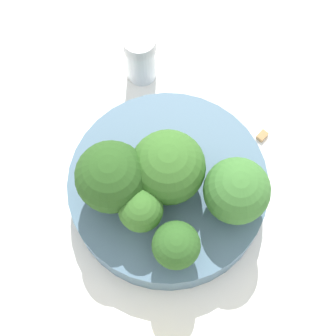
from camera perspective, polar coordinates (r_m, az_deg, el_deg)
ground_plane at (r=0.51m, az=0.00°, el=-2.79°), size 3.00×3.00×0.00m
bowl at (r=0.49m, az=0.00°, el=-2.14°), size 0.17×0.17×0.04m
broccoli_floret_0 at (r=0.44m, az=-0.34°, el=0.66°), size 0.06×0.06×0.06m
broccoli_floret_1 at (r=0.43m, az=-2.35°, el=-4.65°), size 0.04×0.04×0.05m
broccoli_floret_2 at (r=0.44m, az=-5.76°, el=-0.96°), size 0.06×0.06×0.07m
broccoli_floret_3 at (r=0.43m, az=0.84°, el=-7.88°), size 0.04×0.04×0.05m
broccoli_floret_4 at (r=0.44m, az=6.99°, el=-2.34°), size 0.05×0.05×0.06m
pepper_shaker at (r=0.53m, az=-2.79°, el=11.22°), size 0.03×0.03×0.06m
almond_crumb_0 at (r=0.53m, az=9.59°, el=3.36°), size 0.01×0.01×0.01m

